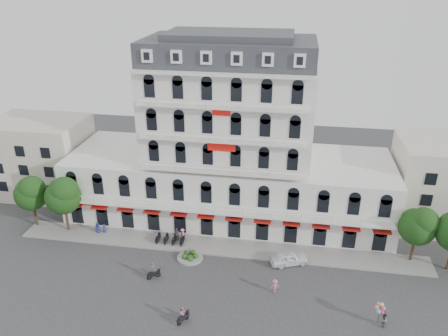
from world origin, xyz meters
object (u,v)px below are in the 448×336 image
balloon_vendor (382,316)px  rider_southwest (183,315)px  rider_west (153,271)px  rider_center (183,235)px  parked_car (289,258)px

balloon_vendor → rider_southwest: bearing=-171.9°
rider_west → rider_center: 8.05m
rider_west → balloon_vendor: balloon_vendor is taller
rider_west → balloon_vendor: 25.18m
rider_center → balloon_vendor: size_ratio=0.80×
parked_car → rider_center: rider_center is taller
parked_car → rider_center: bearing=58.2°
rider_southwest → balloon_vendor: 20.06m
parked_car → rider_center: 14.22m
parked_car → balloon_vendor: (9.48, -8.74, 0.46)m
rider_southwest → rider_center: rider_southwest is taller
parked_car → rider_west: size_ratio=2.10×
rider_west → rider_center: rider_west is taller
parked_car → rider_west: (-15.47, -5.37, 0.21)m
rider_center → balloon_vendor: bearing=50.8°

